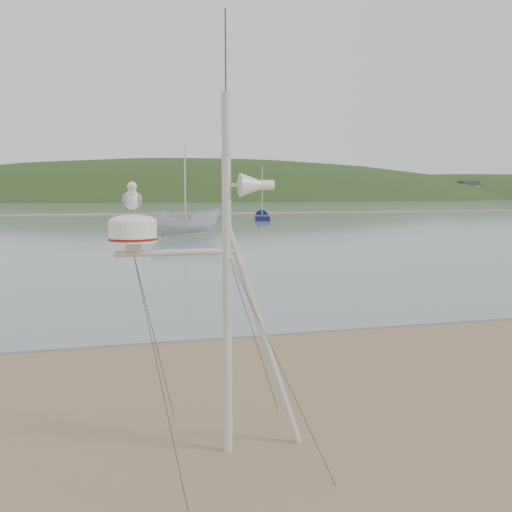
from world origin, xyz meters
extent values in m
plane|color=#83684C|center=(0.00, 0.00, 0.00)|extent=(560.00, 560.00, 0.00)
cube|color=slate|center=(0.00, 132.00, 0.02)|extent=(560.00, 256.00, 0.04)
cube|color=#83684C|center=(0.00, 70.00, 0.07)|extent=(560.00, 7.00, 0.07)
ellipsoid|color=#213515|center=(40.00, 235.00, -22.00)|extent=(400.00, 180.00, 80.00)
ellipsoid|color=#213515|center=(180.00, 235.00, -15.40)|extent=(300.00, 135.00, 56.00)
cube|color=beige|center=(-36.00, 196.00, 4.00)|extent=(8.40, 6.30, 8.00)
cube|color=beige|center=(-10.00, 196.00, 4.00)|extent=(8.40, 6.30, 8.00)
cube|color=beige|center=(16.00, 196.00, 4.00)|extent=(8.40, 6.30, 8.00)
cube|color=beige|center=(42.00, 196.00, 4.00)|extent=(8.40, 6.30, 8.00)
cube|color=beige|center=(68.00, 196.00, 4.00)|extent=(8.40, 6.30, 8.00)
cube|color=beige|center=(94.00, 196.00, 4.00)|extent=(8.40, 6.30, 8.00)
cube|color=beige|center=(120.00, 196.00, 4.00)|extent=(8.40, 6.30, 8.00)
cube|color=beige|center=(146.00, 196.00, 4.00)|extent=(8.40, 6.30, 8.00)
cylinder|color=beige|center=(1.38, -0.75, 2.03)|extent=(0.10, 0.10, 4.07)
cylinder|color=beige|center=(1.81, -0.75, 1.32)|extent=(0.94, 0.08, 2.67)
cylinder|color=beige|center=(0.82, -0.75, 2.34)|extent=(1.32, 0.07, 0.07)
cylinder|color=#2D382D|center=(1.38, -0.75, 4.47)|extent=(0.02, 0.02, 0.91)
cube|color=beige|center=(0.36, -0.75, 2.41)|extent=(0.16, 0.16, 0.09)
cylinder|color=white|center=(0.36, -0.75, 2.57)|extent=(0.51, 0.51, 0.22)
cylinder|color=#A0120B|center=(0.36, -0.75, 2.50)|extent=(0.52, 0.52, 0.03)
ellipsoid|color=white|center=(0.36, -0.75, 2.68)|extent=(0.51, 0.51, 0.14)
cone|color=white|center=(1.66, -0.75, 3.07)|extent=(0.26, 0.26, 0.26)
cylinder|color=white|center=(1.85, -0.75, 3.07)|extent=(0.14, 0.11, 0.11)
cube|color=beige|center=(1.48, -0.75, 3.07)|extent=(0.20, 0.04, 0.04)
cylinder|color=tan|center=(0.34, -0.75, 2.79)|extent=(0.01, 0.01, 0.07)
cylinder|color=tan|center=(0.39, -0.75, 2.79)|extent=(0.01, 0.01, 0.07)
ellipsoid|color=white|center=(0.36, -0.75, 2.91)|extent=(0.17, 0.27, 0.20)
ellipsoid|color=gray|center=(0.29, -0.76, 2.91)|extent=(0.05, 0.22, 0.13)
ellipsoid|color=gray|center=(0.44, -0.76, 2.91)|extent=(0.05, 0.22, 0.13)
cone|color=white|center=(0.36, -0.61, 2.89)|extent=(0.09, 0.08, 0.09)
ellipsoid|color=white|center=(0.36, -0.86, 2.99)|extent=(0.08, 0.08, 0.12)
sphere|color=white|center=(0.36, -0.88, 3.05)|extent=(0.10, 0.10, 0.10)
cone|color=gold|center=(0.36, -0.93, 3.04)|extent=(0.02, 0.05, 0.02)
imported|color=silver|center=(4.90, 30.95, 2.46)|extent=(2.08, 2.04, 4.84)
cube|color=#131544|center=(15.78, 50.70, 0.29)|extent=(2.64, 5.08, 0.50)
cone|color=#131544|center=(16.51, 53.71, 0.29)|extent=(1.90, 2.01, 1.55)
cylinder|color=beige|center=(15.78, 50.70, 3.21)|extent=(0.08, 0.08, 5.33)
camera|label=1|loc=(0.19, -6.64, 2.98)|focal=38.00mm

